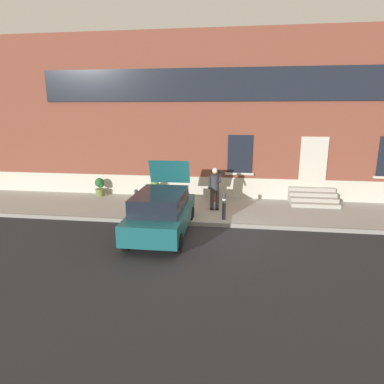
{
  "coord_description": "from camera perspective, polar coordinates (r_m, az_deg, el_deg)",
  "views": [
    {
      "loc": [
        0.51,
        -10.38,
        4.07
      ],
      "look_at": [
        -1.13,
        1.6,
        1.1
      ],
      "focal_mm": 30.78,
      "sensor_mm": 36.0,
      "label": 1
    }
  ],
  "objects": [
    {
      "name": "bollard_near_person",
      "position": [
        12.21,
        5.58,
        -2.23
      ],
      "size": [
        0.15,
        0.15,
        1.04
      ],
      "color": "#333338",
      "rests_on": "sidewalk"
    },
    {
      "name": "entrance_stoop",
      "position": [
        15.33,
        20.12,
        -0.95
      ],
      "size": [
        2.0,
        1.28,
        0.64
      ],
      "color": "#9E998E",
      "rests_on": "sidewalk"
    },
    {
      "name": "planter_olive",
      "position": [
        16.2,
        -15.66,
        0.93
      ],
      "size": [
        0.44,
        0.44,
        0.86
      ],
      "color": "#606B38",
      "rests_on": "sidewalk"
    },
    {
      "name": "curb_edge",
      "position": [
        12.02,
        4.96,
        -5.67
      ],
      "size": [
        24.0,
        0.12,
        0.15
      ],
      "primitive_type": "cube",
      "color": "gray",
      "rests_on": "ground"
    },
    {
      "name": "planter_charcoal",
      "position": [
        15.15,
        -6.41,
        0.49
      ],
      "size": [
        0.44,
        0.44,
        0.86
      ],
      "color": "#2D2D30",
      "rests_on": "sidewalk"
    },
    {
      "name": "bollard_far_left",
      "position": [
        12.77,
        -9.59,
        -1.64
      ],
      "size": [
        0.15,
        0.15,
        1.04
      ],
      "color": "#333338",
      "rests_on": "sidewalk"
    },
    {
      "name": "building_facade",
      "position": [
        15.68,
        6.12,
        12.47
      ],
      "size": [
        24.0,
        1.52,
        7.5
      ],
      "color": "brown",
      "rests_on": "ground"
    },
    {
      "name": "planter_terracotta",
      "position": [
        14.77,
        3.97,
        0.2
      ],
      "size": [
        0.44,
        0.44,
        0.86
      ],
      "color": "#B25B38",
      "rests_on": "sidewalk"
    },
    {
      "name": "hatchback_car_teal",
      "position": [
        11.06,
        -5.33,
        -3.47
      ],
      "size": [
        1.82,
        4.08,
        2.34
      ],
      "color": "#165156",
      "rests_on": "ground"
    },
    {
      "name": "sidewalk",
      "position": [
        13.79,
        5.36,
        -3.11
      ],
      "size": [
        24.0,
        3.6,
        0.15
      ],
      "primitive_type": "cube",
      "color": "#99968E",
      "rests_on": "ground"
    },
    {
      "name": "person_on_phone",
      "position": [
        13.24,
        3.96,
        1.03
      ],
      "size": [
        0.51,
        0.48,
        1.75
      ],
      "rotation": [
        0.0,
        0.0,
        -0.06
      ],
      "color": "#2D2D33",
      "rests_on": "sidewalk"
    },
    {
      "name": "ground_plane",
      "position": [
        11.17,
        4.69,
        -7.63
      ],
      "size": [
        80.0,
        80.0,
        0.0
      ],
      "primitive_type": "plane",
      "color": "#232326"
    }
  ]
}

